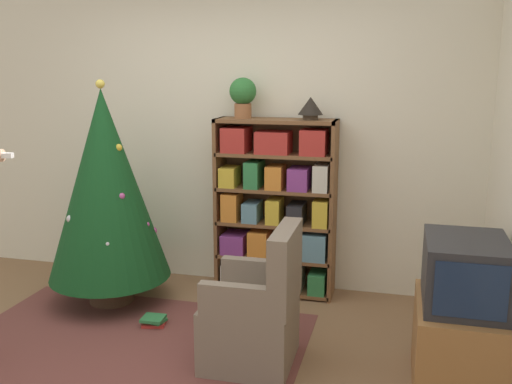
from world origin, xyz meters
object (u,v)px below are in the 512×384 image
Objects in this scene: bookshelf at (276,211)px; table_lamp at (310,107)px; television at (465,272)px; christmas_tree at (106,186)px; armchair at (256,316)px; potted_plant at (243,95)px.

table_lamp is at bearing 2.48° from bookshelf.
christmas_tree reaches higher than television.
christmas_tree reaches higher than armchair.
television is at bearing 89.88° from armchair.
table_lamp is at bearing 173.15° from armchair.
christmas_tree is 1.32m from potted_plant.
christmas_tree is 8.99× the size of table_lamp.
potted_plant is (-1.67, 1.21, 0.94)m from television.
armchair is 4.60× the size of table_lamp.
table_lamp reaches higher than television.
christmas_tree is at bearing -150.76° from potted_plant.
table_lamp is at bearing 132.47° from television.
potted_plant is at bearing 177.63° from bookshelf.
armchair is at bearing -25.91° from christmas_tree.
armchair is at bearing -96.10° from table_lamp.
bookshelf reaches higher than television.
television is 1.81× the size of potted_plant.
potted_plant reaches higher than armchair.
potted_plant is at bearing 143.97° from television.
potted_plant is (-0.43, 1.23, 1.35)m from armchair.
christmas_tree is at bearing -116.66° from armchair.
christmas_tree is (-1.26, -0.53, 0.25)m from bookshelf.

